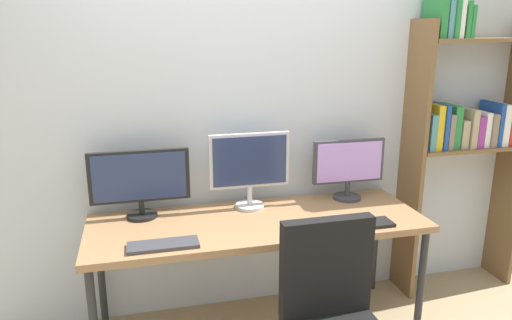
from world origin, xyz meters
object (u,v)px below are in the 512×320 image
(keyboard_right, at_px, (364,224))
(monitor_center, at_px, (250,166))
(bookshelf, at_px, (463,122))
(computer_mouse, at_px, (291,224))
(keyboard_left, at_px, (163,245))
(desk, at_px, (258,228))
(monitor_left, at_px, (140,180))
(monitor_right, at_px, (349,166))

(keyboard_right, bearing_deg, monitor_center, 141.70)
(bookshelf, bearing_deg, computer_mouse, -164.54)
(monitor_center, bearing_deg, keyboard_left, -141.70)
(keyboard_right, relative_size, computer_mouse, 3.49)
(computer_mouse, bearing_deg, desk, 139.15)
(monitor_center, xyz_separation_m, keyboard_left, (-0.56, -0.44, -0.26))
(desk, relative_size, monitor_left, 3.39)
(keyboard_left, relative_size, keyboard_right, 1.09)
(keyboard_left, bearing_deg, desk, 22.33)
(monitor_left, bearing_deg, computer_mouse, -23.20)
(desk, height_order, bookshelf, bookshelf)
(monitor_center, height_order, keyboard_right, monitor_center)
(monitor_left, bearing_deg, desk, -17.92)
(desk, distance_m, keyboard_right, 0.61)
(monitor_center, height_order, computer_mouse, monitor_center)
(monitor_center, relative_size, keyboard_right, 1.48)
(monitor_right, bearing_deg, keyboard_right, -102.29)
(desk, bearing_deg, bookshelf, 8.82)
(keyboard_right, bearing_deg, keyboard_left, 180.00)
(desk, bearing_deg, computer_mouse, -40.85)
(monitor_right, bearing_deg, computer_mouse, -145.00)
(monitor_left, distance_m, monitor_center, 0.66)
(computer_mouse, bearing_deg, monitor_center, 114.37)
(desk, bearing_deg, keyboard_left, -157.67)
(computer_mouse, bearing_deg, keyboard_right, -13.07)
(bookshelf, relative_size, computer_mouse, 21.39)
(bookshelf, xyz_separation_m, monitor_left, (-2.14, -0.02, -0.24))
(desk, relative_size, keyboard_right, 5.84)
(bookshelf, height_order, monitor_right, bookshelf)
(monitor_right, xyz_separation_m, keyboard_right, (-0.10, -0.44, -0.21))
(desk, distance_m, computer_mouse, 0.22)
(bookshelf, bearing_deg, keyboard_right, -153.54)
(bookshelf, xyz_separation_m, monitor_center, (-1.48, -0.02, -0.20))
(monitor_center, bearing_deg, computer_mouse, -65.63)
(desk, distance_m, monitor_right, 0.74)
(desk, relative_size, bookshelf, 0.95)
(monitor_left, height_order, keyboard_left, monitor_left)
(monitor_left, relative_size, monitor_center, 1.16)
(desk, bearing_deg, monitor_center, 90.00)
(desk, relative_size, monitor_center, 3.93)
(monitor_left, xyz_separation_m, monitor_right, (1.31, -0.00, -0.00))
(computer_mouse, bearing_deg, keyboard_left, -172.60)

